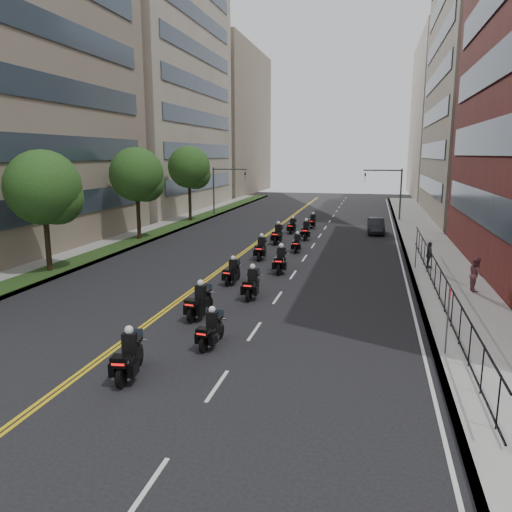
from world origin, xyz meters
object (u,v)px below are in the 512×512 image
at_px(motorcycle_8, 278,235).
at_px(motorcycle_5, 281,261).
at_px(motorcycle_3, 252,285).
at_px(motorcycle_9, 306,231).
at_px(motorcycle_11, 313,222).
at_px(motorcycle_1, 211,331).
at_px(pedestrian_b, 476,274).
at_px(motorcycle_2, 199,303).
at_px(motorcycle_0, 129,358).
at_px(pedestrian_c, 429,255).
at_px(motorcycle_7, 297,244).
at_px(motorcycle_6, 261,249).
at_px(motorcycle_4, 232,273).
at_px(parked_sedan, 376,226).
at_px(motorcycle_10, 292,227).

bearing_deg(motorcycle_8, motorcycle_5, -76.09).
height_order(motorcycle_3, motorcycle_9, motorcycle_9).
distance_m(motorcycle_9, motorcycle_11, 6.79).
distance_m(motorcycle_1, motorcycle_9, 24.68).
height_order(motorcycle_3, motorcycle_11, motorcycle_3).
bearing_deg(motorcycle_1, pedestrian_b, 48.28).
height_order(motorcycle_9, motorcycle_11, motorcycle_9).
bearing_deg(motorcycle_8, motorcycle_2, -87.49).
height_order(motorcycle_0, pedestrian_c, pedestrian_c).
relative_size(motorcycle_2, motorcycle_5, 0.95).
bearing_deg(motorcycle_7, motorcycle_6, -123.82).
xyz_separation_m(motorcycle_4, motorcycle_9, (2.04, 15.54, 0.09)).
height_order(parked_sedan, pedestrian_b, pedestrian_b).
bearing_deg(motorcycle_4, motorcycle_0, -84.55).
height_order(motorcycle_10, pedestrian_b, pedestrian_b).
distance_m(motorcycle_3, motorcycle_8, 15.63).
xyz_separation_m(motorcycle_3, pedestrian_c, (9.25, 8.43, 0.29)).
distance_m(motorcycle_4, motorcycle_9, 15.68).
distance_m(motorcycle_11, parked_sedan, 6.34).
distance_m(motorcycle_3, motorcycle_7, 12.41).
bearing_deg(motorcycle_7, pedestrian_b, -40.80).
xyz_separation_m(motorcycle_6, motorcycle_11, (1.68, 15.49, -0.08)).
distance_m(motorcycle_11, pedestrian_c, 18.81).
distance_m(motorcycle_0, motorcycle_10, 30.93).
relative_size(motorcycle_4, motorcycle_10, 0.99).
bearing_deg(motorcycle_11, pedestrian_c, -54.57).
height_order(motorcycle_0, parked_sedan, motorcycle_0).
xyz_separation_m(motorcycle_9, pedestrian_c, (8.95, -9.62, 0.26)).
bearing_deg(motorcycle_7, motorcycle_11, 91.30).
height_order(motorcycle_4, motorcycle_10, motorcycle_10).
height_order(motorcycle_6, motorcycle_7, motorcycle_6).
xyz_separation_m(motorcycle_10, motorcycle_11, (1.41, 3.70, -0.01)).
bearing_deg(motorcycle_5, motorcycle_4, -126.04).
height_order(motorcycle_1, motorcycle_11, motorcycle_11).
distance_m(motorcycle_2, motorcycle_7, 16.10).
height_order(motorcycle_1, motorcycle_6, motorcycle_6).
relative_size(motorcycle_2, motorcycle_4, 1.09).
bearing_deg(motorcycle_4, motorcycle_6, 94.23).
bearing_deg(parked_sedan, pedestrian_c, -79.94).
xyz_separation_m(motorcycle_7, motorcycle_10, (-1.76, 8.73, 0.02)).
bearing_deg(motorcycle_1, motorcycle_11, 96.09).
bearing_deg(motorcycle_10, parked_sedan, 17.04).
bearing_deg(pedestrian_c, pedestrian_b, -162.27).
bearing_deg(motorcycle_10, motorcycle_0, -86.03).
relative_size(motorcycle_10, pedestrian_b, 1.20).
distance_m(motorcycle_4, pedestrian_c, 12.49).
distance_m(motorcycle_3, motorcycle_9, 18.05).
bearing_deg(motorcycle_11, motorcycle_1, -83.88).
bearing_deg(motorcycle_2, motorcycle_3, 74.96).
bearing_deg(pedestrian_b, motorcycle_8, 42.79).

